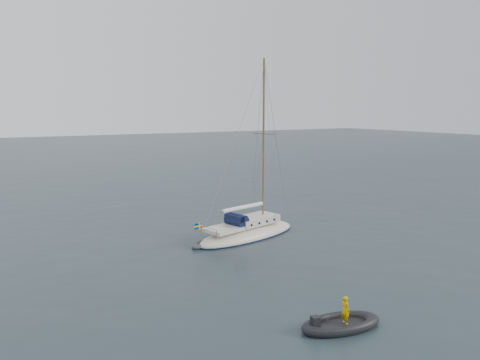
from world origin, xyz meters
TOP-DOWN VIEW (x-y plane):
  - ground at (0.00, 0.00)m, footprint 300.00×300.00m
  - sailboat at (1.04, 2.39)m, footprint 9.98×2.99m
  - dinghy at (-2.89, 1.87)m, footprint 2.44×1.10m
  - rib at (-3.16, -12.69)m, footprint 3.95×1.79m

SIDE VIEW (x-z plane):
  - ground at x=0.00m, z-range 0.00..0.00m
  - dinghy at x=-2.89m, z-range -0.02..0.33m
  - rib at x=-3.16m, z-range -0.52..0.99m
  - sailboat at x=1.04m, z-range -6.03..8.19m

